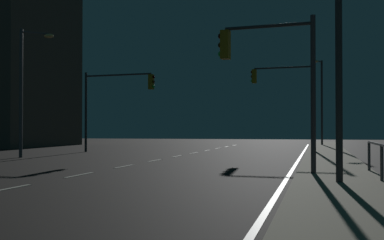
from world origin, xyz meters
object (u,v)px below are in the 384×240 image
Objects in this scene: street_lamp_corner at (321,94)px; street_lamp_across_street at (338,5)px; street_lamp_mid_block at (27,80)px; traffic_light_far_right at (286,89)px; traffic_light_near_right at (116,94)px; traffic_light_overhead_east at (269,64)px.

street_lamp_across_street is at bearing -89.52° from street_lamp_corner.
street_lamp_mid_block is 26.90m from street_lamp_corner.
traffic_light_far_right is 21.41m from street_lamp_across_street.
traffic_light_overhead_east is at bearing -52.17° from traffic_light_near_right.
street_lamp_corner is (2.33, 11.65, 0.40)m from traffic_light_far_right.
street_lamp_across_street is (2.61, -21.24, 0.48)m from traffic_light_far_right.
street_lamp_corner reaches higher than traffic_light_overhead_east.
traffic_light_near_right is 21.97m from street_lamp_across_street.
traffic_light_far_right is at bearing 38.36° from street_lamp_mid_block.
street_lamp_mid_block is (-2.41, -6.59, 0.36)m from traffic_light_near_right.
street_lamp_corner reaches higher than traffic_light_far_right.
traffic_light_overhead_east is 0.72× the size of street_lamp_mid_block.
traffic_light_near_right is (-11.27, 14.52, 0.19)m from traffic_light_overhead_east.
street_lamp_across_street is (2.02, -2.95, 1.09)m from traffic_light_overhead_east.
street_lamp_corner is (1.75, 29.95, 1.02)m from traffic_light_overhead_east.
street_lamp_across_street is 1.02× the size of street_lamp_corner.
traffic_light_overhead_east is 0.94× the size of traffic_light_near_right.
traffic_light_overhead_east is 30.02m from street_lamp_corner.
street_lamp_across_street reaches higher than traffic_light_far_right.
traffic_light_near_right is at bearing -130.16° from street_lamp_corner.
street_lamp_mid_block is (-13.68, 7.93, 0.55)m from traffic_light_overhead_east.
street_lamp_corner is (15.43, 22.02, 0.47)m from street_lamp_mid_block.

